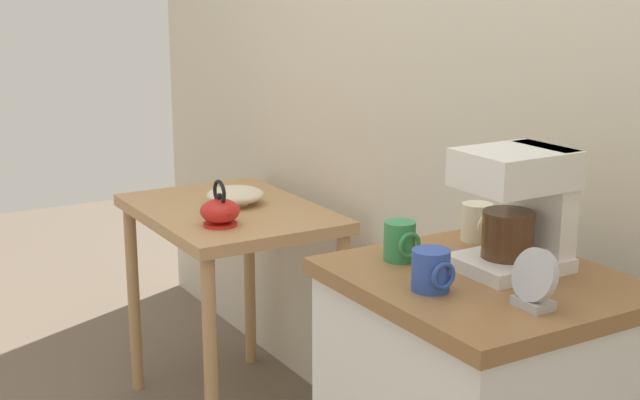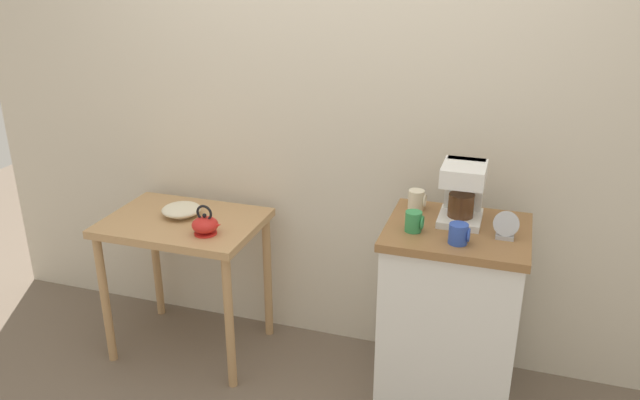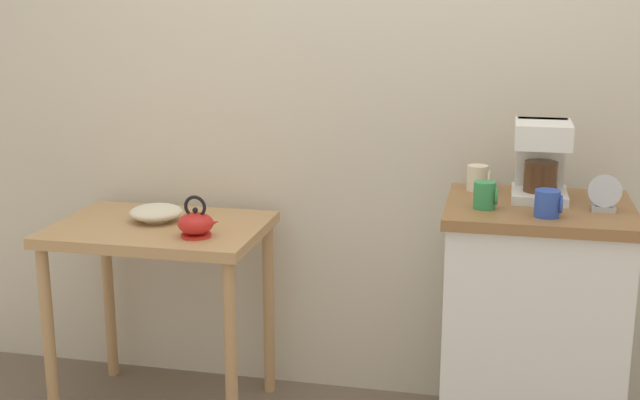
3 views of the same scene
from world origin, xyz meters
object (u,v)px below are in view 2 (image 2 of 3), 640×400
(bowl_stoneware, at_px, (181,210))
(table_clock, at_px, (506,227))
(mug_tall_green, at_px, (414,222))
(mug_small_cream, at_px, (417,200))
(coffee_maker, at_px, (463,189))
(teakettle, at_px, (205,225))
(mug_blue, at_px, (459,234))

(bowl_stoneware, height_order, table_clock, table_clock)
(mug_tall_green, relative_size, mug_small_cream, 0.98)
(bowl_stoneware, bearing_deg, mug_tall_green, -8.26)
(mug_tall_green, xyz_separation_m, mug_small_cream, (-0.03, 0.25, 0.00))
(bowl_stoneware, xyz_separation_m, mug_tall_green, (1.21, -0.18, 0.17))
(coffee_maker, relative_size, mug_small_cream, 2.92)
(mug_tall_green, bearing_deg, bowl_stoneware, 171.74)
(coffee_maker, bearing_deg, table_clock, -35.76)
(teakettle, bearing_deg, mug_small_cream, 13.35)
(coffee_maker, relative_size, table_clock, 2.23)
(teakettle, bearing_deg, mug_blue, -3.85)
(bowl_stoneware, height_order, mug_blue, mug_blue)
(mug_blue, height_order, mug_tall_green, mug_tall_green)
(coffee_maker, distance_m, mug_blue, 0.27)
(mug_blue, xyz_separation_m, mug_small_cream, (-0.22, 0.31, 0.00))
(coffee_maker, bearing_deg, mug_blue, -85.84)
(teakettle, xyz_separation_m, mug_blue, (1.18, -0.08, 0.16))
(mug_blue, distance_m, mug_tall_green, 0.20)
(teakettle, bearing_deg, table_clock, 1.14)
(mug_blue, height_order, mug_small_cream, mug_small_cream)
(teakettle, relative_size, mug_small_cream, 1.74)
(mug_blue, bearing_deg, mug_tall_green, 162.15)
(coffee_maker, xyz_separation_m, mug_small_cream, (-0.20, 0.06, -0.10))
(bowl_stoneware, bearing_deg, coffee_maker, 0.36)
(coffee_maker, distance_m, mug_tall_green, 0.27)
(mug_blue, distance_m, mug_small_cream, 0.38)
(bowl_stoneware, relative_size, mug_tall_green, 2.27)
(mug_tall_green, bearing_deg, mug_blue, -17.85)
(teakettle, xyz_separation_m, coffee_maker, (1.16, 0.17, 0.26))
(mug_small_cream, bearing_deg, coffee_maker, -16.68)
(bowl_stoneware, distance_m, table_clock, 1.59)
(mug_tall_green, xyz_separation_m, table_clock, (0.37, 0.04, 0.01))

